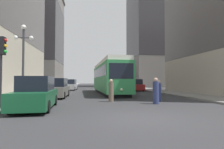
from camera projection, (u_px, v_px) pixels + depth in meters
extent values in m
plane|color=#303033|center=(144.00, 118.00, 7.75)|extent=(200.00, 200.00, 0.00)
cube|color=gray|center=(64.00, 87.00, 46.32)|extent=(3.22, 120.00, 0.15)
cube|color=gray|center=(128.00, 86.00, 48.44)|extent=(3.22, 120.00, 0.15)
cube|color=black|center=(109.00, 92.00, 23.25)|extent=(2.78, 13.21, 0.35)
cube|color=#2D8447|center=(109.00, 78.00, 23.31)|extent=(3.22, 14.36, 3.10)
cube|color=black|center=(109.00, 73.00, 23.33)|extent=(3.22, 13.79, 1.08)
cube|color=silver|center=(109.00, 64.00, 23.37)|extent=(3.00, 14.07, 0.44)
cube|color=black|center=(121.00, 71.00, 16.33)|extent=(2.21, 0.18, 1.40)
sphere|color=#F2EACC|center=(122.00, 90.00, 16.21)|extent=(0.24, 0.24, 0.24)
cube|color=black|center=(113.00, 87.00, 43.16)|extent=(2.27, 10.59, 0.35)
cube|color=silver|center=(113.00, 79.00, 43.22)|extent=(2.67, 11.51, 3.10)
cube|color=black|center=(113.00, 77.00, 43.24)|extent=(2.69, 11.05, 1.30)
cube|color=black|center=(117.00, 78.00, 37.56)|extent=(2.30, 0.10, 1.71)
cylinder|color=black|center=(43.00, 95.00, 15.76)|extent=(0.19, 0.64, 0.64)
cylinder|color=black|center=(51.00, 93.00, 18.76)|extent=(0.19, 0.64, 0.64)
cylinder|color=black|center=(64.00, 95.00, 15.96)|extent=(0.19, 0.64, 0.64)
cylinder|color=black|center=(68.00, 93.00, 18.96)|extent=(0.19, 0.64, 0.64)
cube|color=slate|center=(57.00, 91.00, 17.37)|extent=(1.87, 4.91, 0.84)
cube|color=black|center=(57.00, 82.00, 17.52)|extent=(1.62, 2.71, 0.80)
cylinder|color=black|center=(64.00, 89.00, 29.94)|extent=(0.22, 0.65, 0.64)
cylinder|color=black|center=(67.00, 88.00, 32.94)|extent=(0.22, 0.65, 0.64)
cylinder|color=black|center=(75.00, 88.00, 30.06)|extent=(0.22, 0.65, 0.64)
cylinder|color=black|center=(77.00, 88.00, 33.07)|extent=(0.22, 0.65, 0.64)
cube|color=#B2B2B7|center=(71.00, 86.00, 31.51)|extent=(2.08, 4.96, 0.84)
cube|color=black|center=(71.00, 82.00, 31.66)|extent=(1.74, 2.76, 0.80)
cylinder|color=black|center=(139.00, 88.00, 30.75)|extent=(0.20, 0.65, 0.64)
cylinder|color=black|center=(143.00, 89.00, 27.82)|extent=(0.20, 0.65, 0.64)
cylinder|color=black|center=(128.00, 88.00, 30.58)|extent=(0.20, 0.65, 0.64)
cylinder|color=black|center=(132.00, 89.00, 27.65)|extent=(0.20, 0.65, 0.64)
cube|color=maroon|center=(136.00, 87.00, 29.21)|extent=(1.95, 4.80, 0.84)
cube|color=black|center=(136.00, 82.00, 29.12)|extent=(1.67, 2.66, 0.80)
cylinder|color=black|center=(10.00, 107.00, 8.69)|extent=(0.21, 0.65, 0.64)
cylinder|color=black|center=(27.00, 101.00, 11.66)|extent=(0.21, 0.65, 0.64)
cylinder|color=black|center=(48.00, 107.00, 9.00)|extent=(0.21, 0.65, 0.64)
cylinder|color=black|center=(55.00, 100.00, 11.98)|extent=(0.21, 0.65, 0.64)
cube|color=#14512D|center=(36.00, 98.00, 10.34)|extent=(2.05, 4.96, 0.84)
cube|color=black|center=(37.00, 84.00, 10.49)|extent=(1.72, 2.76, 0.80)
cylinder|color=navy|center=(156.00, 93.00, 12.58)|extent=(0.40, 0.40, 1.52)
sphere|color=tan|center=(156.00, 80.00, 12.61)|extent=(0.27, 0.27, 0.27)
cylinder|color=navy|center=(159.00, 92.00, 14.04)|extent=(0.36, 0.36, 1.38)
sphere|color=tan|center=(159.00, 82.00, 14.07)|extent=(0.25, 0.25, 0.25)
cylinder|color=#6B5B4C|center=(111.00, 92.00, 13.91)|extent=(0.38, 0.38, 1.45)
sphere|color=tan|center=(111.00, 81.00, 13.94)|extent=(0.26, 0.26, 0.26)
cylinder|color=#232328|center=(1.00, 72.00, 9.75)|extent=(0.12, 0.12, 3.76)
cube|color=black|center=(1.00, 46.00, 9.80)|extent=(0.36, 0.36, 0.95)
sphere|color=red|center=(5.00, 40.00, 9.84)|extent=(0.18, 0.18, 0.18)
sphere|color=gold|center=(5.00, 46.00, 9.82)|extent=(0.18, 0.18, 0.18)
sphere|color=green|center=(5.00, 52.00, 9.81)|extent=(0.18, 0.18, 0.18)
cylinder|color=#333338|center=(23.00, 64.00, 13.70)|extent=(0.16, 0.16, 5.27)
sphere|color=white|center=(24.00, 27.00, 13.80)|extent=(0.36, 0.36, 0.36)
sphere|color=white|center=(16.00, 37.00, 13.70)|extent=(0.31, 0.31, 0.31)
sphere|color=white|center=(31.00, 38.00, 13.84)|extent=(0.31, 0.31, 0.31)
cube|color=#333338|center=(24.00, 38.00, 13.77)|extent=(1.10, 0.06, 0.06)
cube|color=slate|center=(29.00, 39.00, 48.92)|extent=(15.96, 15.69, 25.27)
cube|color=#383538|center=(29.00, 34.00, 48.96)|extent=(16.00, 15.73, 15.16)
cube|color=slate|center=(154.00, 32.00, 51.87)|extent=(12.73, 14.13, 30.73)
cube|color=#383538|center=(154.00, 26.00, 51.92)|extent=(12.77, 14.17, 18.44)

